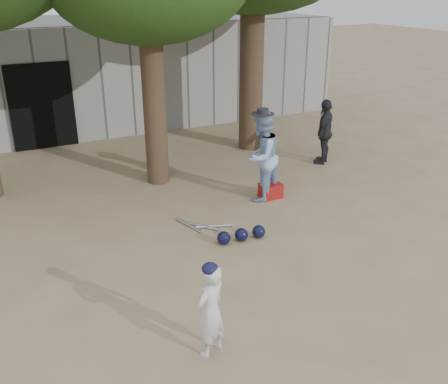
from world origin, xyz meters
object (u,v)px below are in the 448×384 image
boy_player (211,311)px  spectator_blue (261,157)px  red_bag (271,191)px  spectator_dark (325,132)px

boy_player → spectator_blue: size_ratio=0.67×
spectator_blue → red_bag: bearing=136.1°
boy_player → spectator_blue: 4.64m
spectator_blue → spectator_dark: 2.73m
boy_player → spectator_blue: (2.85, 3.65, 0.30)m
boy_player → red_bag: boy_player is taller
spectator_blue → red_bag: (0.21, -0.05, -0.74)m
spectator_dark → red_bag: (-2.25, -1.23, -0.63)m
boy_player → spectator_dark: bearing=-162.7°
red_bag → spectator_dark: bearing=28.7°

